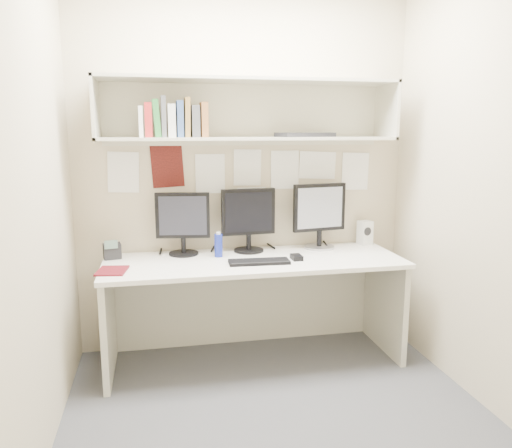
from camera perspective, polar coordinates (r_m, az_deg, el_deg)
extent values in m
cube|color=#424247|center=(3.08, 2.28, -20.34)|extent=(2.40, 2.00, 0.01)
cube|color=#BDAF90|center=(3.63, -1.32, 6.15)|extent=(2.40, 0.02, 2.60)
cube|color=#BDAF90|center=(1.71, 10.57, 0.94)|extent=(2.40, 0.02, 2.60)
cube|color=#BDAF90|center=(2.64, -23.77, 3.58)|extent=(0.02, 2.00, 2.60)
cube|color=#BDAF90|center=(3.16, 24.17, 4.57)|extent=(0.02, 2.00, 2.60)
cube|color=silver|center=(3.38, -0.20, -4.26)|extent=(2.00, 0.70, 0.03)
cube|color=beige|center=(3.79, -1.18, -8.34)|extent=(1.96, 0.02, 0.70)
cube|color=beige|center=(3.43, -0.76, 9.74)|extent=(2.00, 0.38, 0.02)
cube|color=beige|center=(3.44, -0.77, 16.08)|extent=(2.00, 0.38, 0.02)
cube|color=beige|center=(3.61, -1.31, 12.81)|extent=(2.00, 0.02, 0.40)
cube|color=beige|center=(3.39, -17.87, 12.45)|extent=(0.02, 0.38, 0.40)
cube|color=beige|center=(3.74, 14.68, 12.39)|extent=(0.02, 0.38, 0.40)
cylinder|color=black|center=(3.53, -8.26, -3.35)|extent=(0.20, 0.20, 0.01)
cylinder|color=black|center=(3.51, -8.28, -2.42)|extent=(0.03, 0.03, 0.10)
cube|color=black|center=(3.49, -8.39, 0.98)|extent=(0.37, 0.09, 0.32)
cube|color=black|center=(3.47, -8.37, 0.93)|extent=(0.32, 0.05, 0.27)
cylinder|color=black|center=(3.58, -0.84, -3.02)|extent=(0.21, 0.21, 0.02)
cylinder|color=black|center=(3.57, -0.84, -2.07)|extent=(0.03, 0.03, 0.11)
cube|color=black|center=(3.54, -0.89, 1.41)|extent=(0.39, 0.06, 0.33)
cube|color=black|center=(3.52, -0.83, 1.36)|extent=(0.34, 0.03, 0.28)
cylinder|color=#A5A5AA|center=(3.71, 7.21, -2.61)|extent=(0.22, 0.22, 0.02)
cylinder|color=black|center=(3.70, 7.23, -1.64)|extent=(0.04, 0.04, 0.11)
cube|color=black|center=(3.67, 7.26, 1.90)|extent=(0.41, 0.10, 0.35)
cube|color=silver|center=(3.65, 7.36, 1.85)|extent=(0.35, 0.06, 0.30)
cube|color=black|center=(3.26, 0.36, -4.34)|extent=(0.40, 0.16, 0.02)
cube|color=black|center=(3.36, 4.66, -3.81)|extent=(0.07, 0.11, 0.03)
cube|color=silver|center=(3.88, 12.34, -0.96)|extent=(0.11, 0.11, 0.18)
cylinder|color=black|center=(3.83, 12.63, -0.83)|extent=(0.06, 0.02, 0.06)
cylinder|color=navy|center=(3.42, -4.31, -2.46)|extent=(0.06, 0.06, 0.16)
cylinder|color=white|center=(3.41, -4.33, -1.09)|extent=(0.03, 0.03, 0.02)
cube|color=#580F16|center=(3.20, -16.13, -5.16)|extent=(0.20, 0.23, 0.01)
cube|color=black|center=(3.51, -16.12, -2.98)|extent=(0.13, 0.11, 0.10)
cube|color=#4C6659|center=(3.45, -16.24, -2.27)|extent=(0.08, 0.02, 0.06)
cube|color=silver|center=(3.31, -13.00, 11.30)|extent=(0.03, 0.16, 0.19)
cube|color=#AB201F|center=(3.31, -12.19, 11.52)|extent=(0.05, 0.16, 0.22)
cube|color=#246C2B|center=(3.31, -11.28, 11.73)|extent=(0.04, 0.16, 0.24)
cube|color=#47484C|center=(3.31, -10.52, 11.94)|extent=(0.03, 0.16, 0.26)
cube|color=beige|center=(3.31, -9.64, 11.54)|extent=(0.05, 0.16, 0.21)
cube|color=navy|center=(3.32, -8.69, 11.75)|extent=(0.04, 0.16, 0.23)
cube|color=olive|center=(3.32, -7.88, 11.96)|extent=(0.03, 0.16, 0.25)
cube|color=#3D3D40|center=(3.32, -6.96, 11.55)|extent=(0.05, 0.16, 0.20)
cube|color=brown|center=(3.33, -5.96, 11.75)|extent=(0.04, 0.16, 0.22)
cube|color=black|center=(3.52, 5.67, 10.12)|extent=(0.45, 0.29, 0.03)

